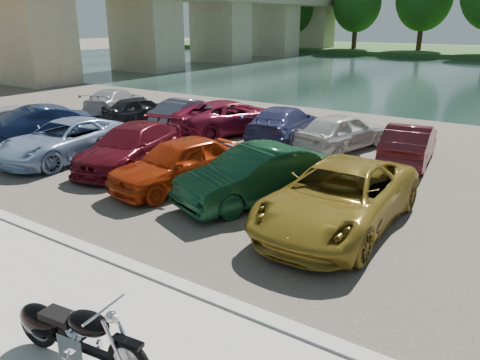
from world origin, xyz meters
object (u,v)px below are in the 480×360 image
at_px(car_2, 66,140).
at_px(car_1, 31,127).
at_px(motorcycle, 69,331).
at_px(car_0, 6,121).

bearing_deg(car_2, car_1, 170.14).
bearing_deg(car_1, car_2, 12.76).
relative_size(motorcycle, car_2, 0.48).
height_order(motorcycle, car_2, car_2).
height_order(car_0, car_2, car_2).
height_order(motorcycle, car_0, car_0).
distance_m(car_0, car_2, 4.95).
xyz_separation_m(motorcycle, car_0, (-13.60, 7.23, 0.13)).
xyz_separation_m(car_0, car_2, (4.89, -0.76, 0.03)).
relative_size(car_0, car_2, 0.79).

